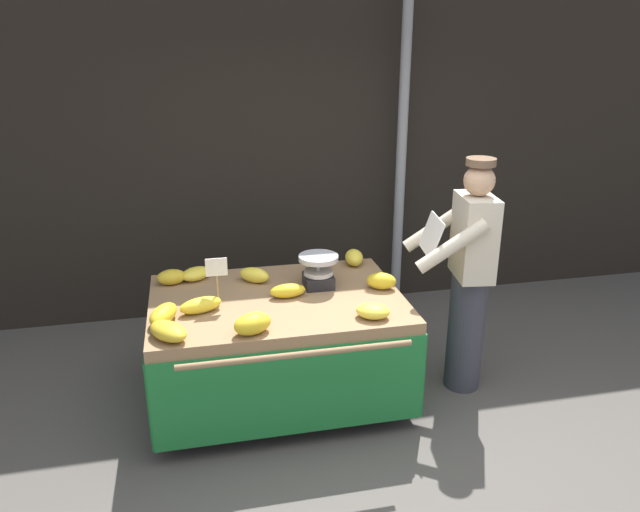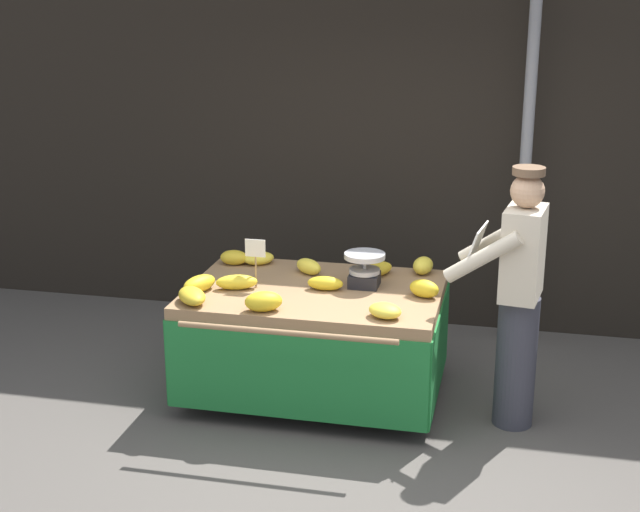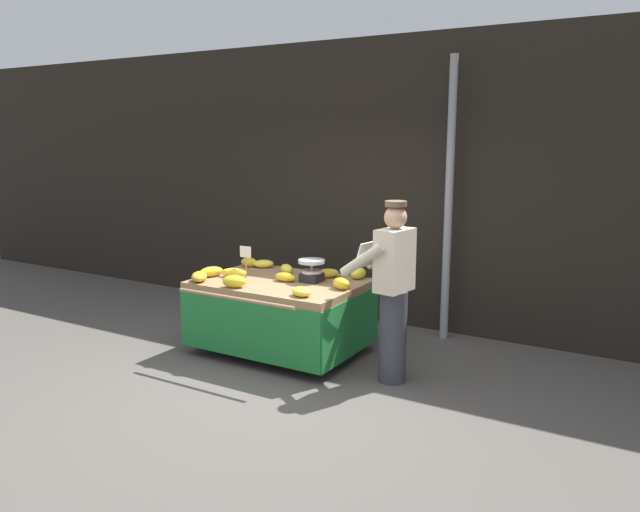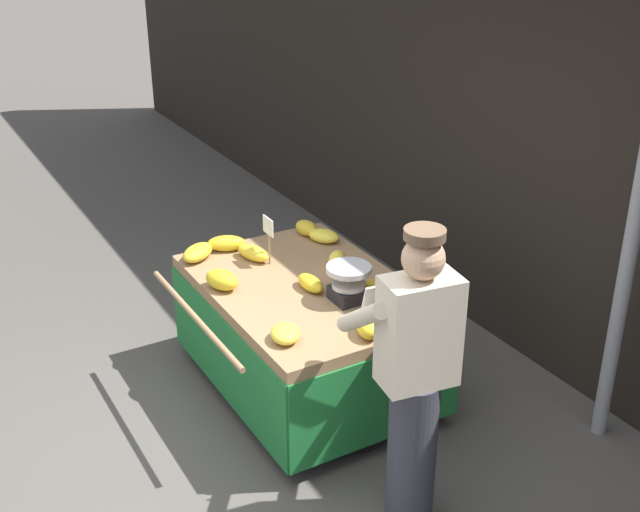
% 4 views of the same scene
% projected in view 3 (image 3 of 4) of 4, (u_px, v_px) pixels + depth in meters
% --- Properties ---
extents(ground_plane, '(60.00, 60.00, 0.00)m').
position_uv_depth(ground_plane, '(269.00, 392.00, 5.65)').
color(ground_plane, '#514C47').
extents(back_wall, '(16.00, 0.24, 3.44)m').
position_uv_depth(back_wall, '(392.00, 184.00, 7.56)').
color(back_wall, black).
rests_on(back_wall, ground).
extents(street_pole, '(0.09, 0.09, 3.15)m').
position_uv_depth(street_pole, '(449.00, 202.00, 6.88)').
color(street_pole, gray).
rests_on(street_pole, ground).
extents(banana_cart, '(1.73, 1.40, 0.79)m').
position_uv_depth(banana_cart, '(280.00, 299.00, 6.59)').
color(banana_cart, '#93704C').
rests_on(banana_cart, ground).
extents(weighing_scale, '(0.28, 0.28, 0.24)m').
position_uv_depth(weighing_scale, '(312.00, 271.00, 6.47)').
color(weighing_scale, black).
rests_on(weighing_scale, banana_cart).
extents(price_sign, '(0.14, 0.01, 0.34)m').
position_uv_depth(price_sign, '(246.00, 255.00, 6.64)').
color(price_sign, '#997A51').
rests_on(price_sign, banana_cart).
extents(banana_bunch_0, '(0.23, 0.30, 0.11)m').
position_uv_depth(banana_bunch_0, '(211.00, 272.00, 6.72)').
color(banana_bunch_0, gold).
rests_on(banana_bunch_0, banana_cart).
extents(banana_bunch_1, '(0.25, 0.23, 0.11)m').
position_uv_depth(banana_bunch_1, '(287.00, 269.00, 6.85)').
color(banana_bunch_1, yellow).
rests_on(banana_bunch_1, banana_cart).
extents(banana_bunch_2, '(0.17, 0.23, 0.12)m').
position_uv_depth(banana_bunch_2, '(358.00, 273.00, 6.61)').
color(banana_bunch_2, yellow).
rests_on(banana_bunch_2, banana_cart).
extents(banana_bunch_3, '(0.28, 0.23, 0.13)m').
position_uv_depth(banana_bunch_3, '(234.00, 281.00, 6.23)').
color(banana_bunch_3, gold).
rests_on(banana_bunch_3, banana_cart).
extents(banana_bunch_4, '(0.30, 0.20, 0.10)m').
position_uv_depth(banana_bunch_4, '(234.00, 273.00, 6.69)').
color(banana_bunch_4, yellow).
rests_on(banana_bunch_4, banana_cart).
extents(banana_bunch_5, '(0.30, 0.32, 0.10)m').
position_uv_depth(banana_bunch_5, '(199.00, 276.00, 6.51)').
color(banana_bunch_5, gold).
rests_on(banana_bunch_5, banana_cart).
extents(banana_bunch_6, '(0.25, 0.12, 0.09)m').
position_uv_depth(banana_bunch_6, '(285.00, 277.00, 6.49)').
color(banana_bunch_6, gold).
rests_on(banana_bunch_6, banana_cart).
extents(banana_bunch_7, '(0.28, 0.25, 0.09)m').
position_uv_depth(banana_bunch_7, '(264.00, 264.00, 7.18)').
color(banana_bunch_7, yellow).
rests_on(banana_bunch_7, banana_cart).
extents(banana_bunch_8, '(0.27, 0.24, 0.09)m').
position_uv_depth(banana_bunch_8, '(301.00, 292.00, 5.89)').
color(banana_bunch_8, yellow).
rests_on(banana_bunch_8, banana_cart).
extents(banana_bunch_9, '(0.29, 0.31, 0.10)m').
position_uv_depth(banana_bunch_9, '(327.00, 273.00, 6.67)').
color(banana_bunch_9, gold).
rests_on(banana_bunch_9, banana_cart).
extents(banana_bunch_10, '(0.22, 0.15, 0.11)m').
position_uv_depth(banana_bunch_10, '(249.00, 262.00, 7.22)').
color(banana_bunch_10, gold).
rests_on(banana_bunch_10, banana_cart).
extents(banana_bunch_11, '(0.24, 0.20, 0.12)m').
position_uv_depth(banana_bunch_11, '(341.00, 284.00, 6.16)').
color(banana_bunch_11, gold).
rests_on(banana_bunch_11, banana_cart).
extents(vendor_person, '(0.63, 0.57, 1.71)m').
position_uv_depth(vendor_person, '(392.00, 291.00, 5.76)').
color(vendor_person, '#383842').
rests_on(vendor_person, ground).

